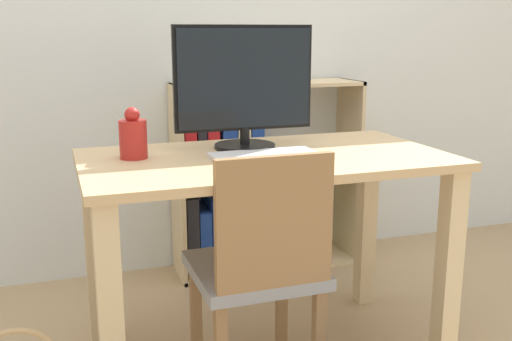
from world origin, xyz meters
TOP-DOWN VIEW (x-y plane):
  - wall_back at (0.00, 1.01)m, footprint 8.00×0.05m
  - desk at (0.00, 0.00)m, footprint 1.26×0.69m
  - monitor at (-0.03, 0.14)m, footprint 0.52×0.22m
  - keyboard at (-0.02, -0.03)m, footprint 0.36×0.14m
  - vase at (-0.44, 0.10)m, footprint 0.09×0.09m
  - chair at (-0.10, -0.24)m, footprint 0.40×0.40m
  - bookshelf at (0.14, 0.83)m, footprint 0.93×0.28m

SIDE VIEW (x-z plane):
  - bookshelf at x=0.14m, z-range -0.04..0.90m
  - chair at x=-0.10m, z-range 0.04..0.89m
  - desk at x=0.00m, z-range 0.23..1.00m
  - keyboard at x=-0.02m, z-range 0.77..0.79m
  - vase at x=-0.44m, z-range 0.76..0.93m
  - monitor at x=-0.03m, z-range 0.78..1.22m
  - wall_back at x=0.00m, z-range 0.00..2.60m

